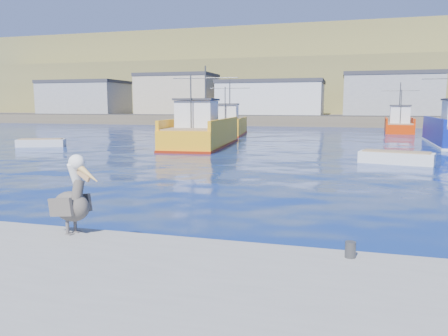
# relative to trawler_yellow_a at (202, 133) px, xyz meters

# --- Properties ---
(ground) EXTENTS (260.00, 260.00, 0.00)m
(ground) POSITION_rel_trawler_yellow_a_xyz_m (8.33, -22.13, -1.08)
(ground) COLOR #071759
(ground) RESTS_ON ground
(dock_bollards) EXTENTS (36.20, 0.20, 0.30)m
(dock_bollards) POSITION_rel_trawler_yellow_a_xyz_m (8.93, -25.53, -0.43)
(dock_bollards) COLOR #4C4C4C
(dock_bollards) RESTS_ON dock
(far_shore) EXTENTS (200.00, 81.00, 24.00)m
(far_shore) POSITION_rel_trawler_yellow_a_xyz_m (8.33, 87.08, 7.90)
(far_shore) COLOR brown
(far_shore) RESTS_ON ground
(trawler_yellow_a) EXTENTS (5.51, 12.37, 6.61)m
(trawler_yellow_a) POSITION_rel_trawler_yellow_a_xyz_m (0.00, 0.00, 0.00)
(trawler_yellow_a) COLOR #FFAC14
(trawler_yellow_a) RESTS_ON ground
(trawler_yellow_b) EXTENTS (4.62, 9.93, 6.30)m
(trawler_yellow_b) POSITION_rel_trawler_yellow_a_xyz_m (-1.36, 13.61, -0.13)
(trawler_yellow_b) COLOR #FFAC14
(trawler_yellow_b) RESTS_ON ground
(boat_orange) EXTENTS (4.37, 8.52, 6.08)m
(boat_orange) POSITION_rel_trawler_yellow_a_xyz_m (17.55, 23.47, -0.05)
(boat_orange) COLOR red
(boat_orange) RESTS_ON ground
(skiff_left) EXTENTS (3.83, 2.61, 0.79)m
(skiff_left) POSITION_rel_trawler_yellow_a_xyz_m (-12.36, -3.76, -0.83)
(skiff_left) COLOR silver
(skiff_left) RESTS_ON ground
(skiff_mid) EXTENTS (4.21, 2.33, 0.87)m
(skiff_mid) POSITION_rel_trawler_yellow_a_xyz_m (14.05, -7.22, -0.80)
(skiff_mid) COLOR silver
(skiff_mid) RESTS_ON ground
(pelican) EXTENTS (1.41, 0.80, 1.76)m
(pelican) POSITION_rel_trawler_yellow_a_xyz_m (5.49, -25.54, 0.17)
(pelican) COLOR #595451
(pelican) RESTS_ON dock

